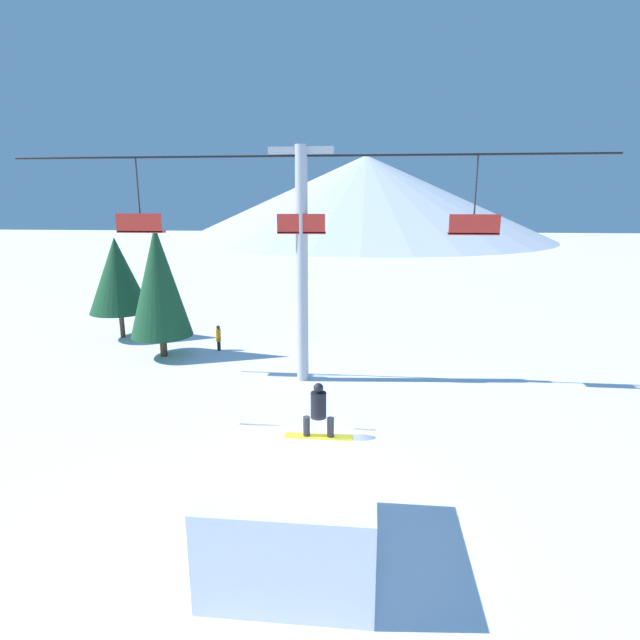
% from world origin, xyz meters
% --- Properties ---
extents(ground_plane, '(220.00, 220.00, 0.00)m').
position_xyz_m(ground_plane, '(0.00, 0.00, 0.00)').
color(ground_plane, white).
extents(mountain_ridge, '(69.33, 69.33, 15.44)m').
position_xyz_m(mountain_ridge, '(0.00, 88.91, 7.72)').
color(mountain_ridge, silver).
rests_on(mountain_ridge, ground_plane).
extents(snow_ramp, '(3.15, 3.55, 1.97)m').
position_xyz_m(snow_ramp, '(-0.15, -0.81, 0.99)').
color(snow_ramp, white).
rests_on(snow_ramp, ground_plane).
extents(snowboarder, '(1.50, 0.34, 1.25)m').
position_xyz_m(snowboarder, '(0.17, 0.44, 2.58)').
color(snowboarder, yellow).
rests_on(snowboarder, snow_ramp).
extents(chairlift, '(22.22, 0.46, 9.01)m').
position_xyz_m(chairlift, '(-1.38, 9.30, 5.25)').
color(chairlift, '#B2B2B7').
rests_on(chairlift, ground_plane).
extents(pine_tree_near, '(2.77, 2.77, 6.00)m').
position_xyz_m(pine_tree_near, '(-8.22, 11.78, 3.49)').
color(pine_tree_near, '#4C3823').
rests_on(pine_tree_near, ground_plane).
extents(pine_tree_far, '(3.03, 3.03, 5.25)m').
position_xyz_m(pine_tree_far, '(-11.71, 14.72, 3.31)').
color(pine_tree_far, '#4C3823').
rests_on(pine_tree_far, ground_plane).
extents(distant_skier, '(0.24, 0.24, 1.23)m').
position_xyz_m(distant_skier, '(-5.96, 12.94, 0.67)').
color(distant_skier, black).
rests_on(distant_skier, ground_plane).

